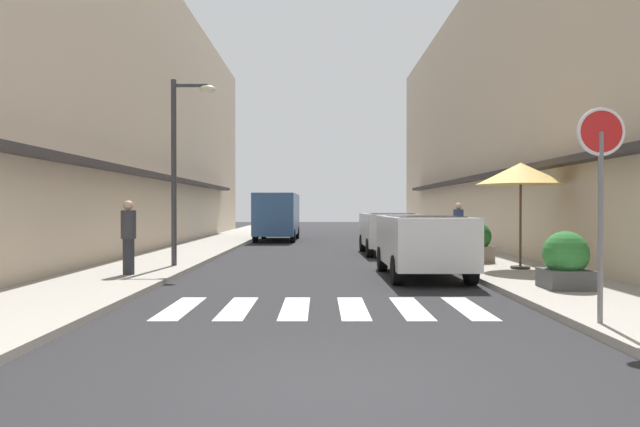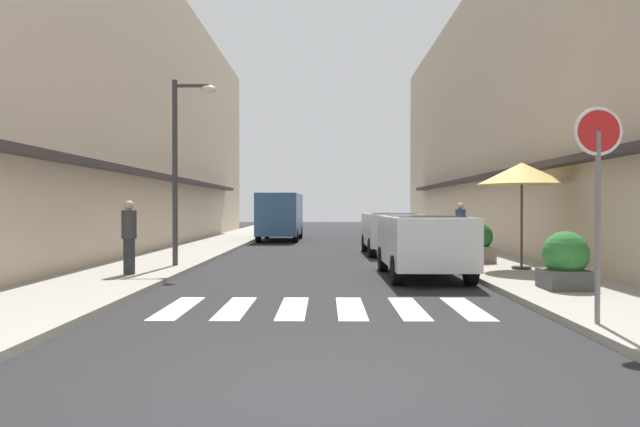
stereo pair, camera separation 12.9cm
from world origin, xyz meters
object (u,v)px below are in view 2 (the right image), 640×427
at_px(planter_midblock, 478,243).
at_px(pedestrian_walking_far, 460,227).
at_px(pedestrian_walking_near, 129,235).
at_px(parked_car_mid, 390,228).
at_px(delivery_van, 280,213).
at_px(planter_corner, 566,261).
at_px(parked_car_near, 423,239).
at_px(cafe_umbrella, 522,174).
at_px(street_lamp, 182,151).
at_px(round_street_sign, 598,158).

xyz_separation_m(planter_midblock, pedestrian_walking_far, (0.25, 3.22, 0.35)).
bearing_deg(pedestrian_walking_near, parked_car_mid, -104.46).
xyz_separation_m(delivery_van, planter_corner, (6.84, -18.12, -0.76)).
bearing_deg(pedestrian_walking_near, planter_corner, -165.19).
bearing_deg(planter_midblock, parked_car_near, -127.32).
relative_size(parked_car_near, pedestrian_walking_near, 2.42).
bearing_deg(parked_car_near, parked_car_mid, 90.00).
height_order(parked_car_mid, cafe_umbrella, cafe_umbrella).
height_order(delivery_van, pedestrian_walking_near, delivery_van).
bearing_deg(cafe_umbrella, planter_midblock, 109.41).
height_order(cafe_umbrella, pedestrian_walking_near, cafe_umbrella).
height_order(parked_car_near, pedestrian_walking_far, pedestrian_walking_far).
xyz_separation_m(street_lamp, pedestrian_walking_near, (-0.72, -2.09, -2.15)).
relative_size(parked_car_near, delivery_van, 0.76).
xyz_separation_m(pedestrian_walking_near, pedestrian_walking_far, (9.11, 6.27, -0.00)).
bearing_deg(delivery_van, planter_corner, -69.32).
relative_size(parked_car_mid, delivery_van, 0.73).
relative_size(parked_car_mid, cafe_umbrella, 1.48).
height_order(round_street_sign, cafe_umbrella, round_street_sign).
distance_m(parked_car_mid, pedestrian_walking_near, 9.97).
bearing_deg(planter_corner, street_lamp, 152.37).
height_order(planter_corner, pedestrian_walking_near, pedestrian_walking_near).
bearing_deg(pedestrian_walking_near, pedestrian_walking_far, -116.48).
bearing_deg(street_lamp, planter_corner, -27.63).
relative_size(planter_midblock, pedestrian_walking_far, 0.67).
bearing_deg(planter_midblock, pedestrian_walking_far, 85.52).
distance_m(parked_car_mid, cafe_umbrella, 6.70).
bearing_deg(parked_car_mid, street_lamp, -140.00).
bearing_deg(parked_car_mid, planter_midblock, -64.38).
bearing_deg(parked_car_near, street_lamp, 164.72).
distance_m(round_street_sign, cafe_umbrella, 6.98).
xyz_separation_m(parked_car_mid, cafe_umbrella, (2.63, -5.95, 1.59)).
height_order(cafe_umbrella, planter_corner, cafe_umbrella).
relative_size(round_street_sign, planter_midblock, 2.53).
xyz_separation_m(parked_car_mid, delivery_van, (-4.59, 8.58, 0.49)).
relative_size(round_street_sign, planter_corner, 2.63).
height_order(parked_car_mid, pedestrian_walking_near, pedestrian_walking_near).
relative_size(parked_car_mid, pedestrian_walking_far, 2.32).
bearing_deg(delivery_van, pedestrian_walking_far, -54.34).
relative_size(pedestrian_walking_near, pedestrian_walking_far, 1.00).
bearing_deg(pedestrian_walking_near, round_street_sign, 174.67).
relative_size(parked_car_near, parked_car_mid, 1.04).
xyz_separation_m(round_street_sign, pedestrian_walking_near, (-8.17, 5.57, -1.31)).
xyz_separation_m(round_street_sign, street_lamp, (-7.45, 7.66, 0.84)).
bearing_deg(round_street_sign, parked_car_mid, 95.86).
relative_size(round_street_sign, cafe_umbrella, 1.08).
relative_size(cafe_umbrella, pedestrian_walking_far, 1.57).
height_order(planter_corner, planter_midblock, planter_midblock).
height_order(street_lamp, pedestrian_walking_near, street_lamp).
height_order(parked_car_near, delivery_van, delivery_van).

